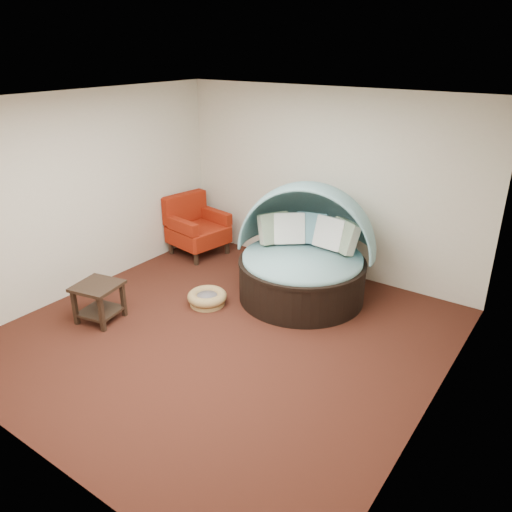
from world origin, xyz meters
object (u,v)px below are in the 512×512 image
Objects in this scene: side_table at (99,297)px; pet_basket at (207,298)px; canopy_daybed at (305,246)px; red_armchair at (196,227)px.

pet_basket is at bearing 52.29° from side_table.
canopy_daybed is 3.56× the size of side_table.
red_armchair reaches higher than side_table.
red_armchair is at bearing 135.76° from pet_basket.
side_table is at bearing -127.71° from pet_basket.
pet_basket is 0.88× the size of side_table.
pet_basket is (-0.93, -1.03, -0.66)m from canopy_daybed.
red_armchair is (-1.37, 1.33, 0.36)m from pet_basket.
canopy_daybed is 4.04× the size of pet_basket.
pet_basket is 1.44m from side_table.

